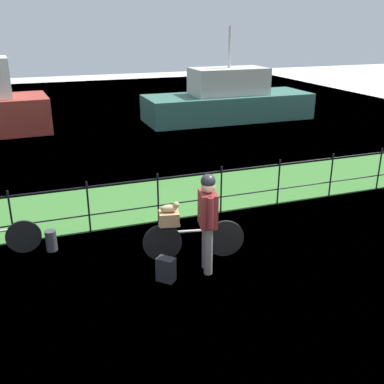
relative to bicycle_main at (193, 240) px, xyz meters
The scene contains 11 objects.
ground_plane 0.94m from the bicycle_main, 50.85° to the right, with size 60.00×60.00×0.00m, color beige.
grass_strip 2.92m from the bicycle_main, 79.05° to the left, with size 27.00×2.40×0.03m, color #38702D.
harbor_water 10.92m from the bicycle_main, 87.10° to the left, with size 30.00×30.00×0.00m, color #426684.
iron_fence 1.75m from the bicycle_main, 71.38° to the left, with size 18.04×0.04×1.05m.
bicycle_main is the anchor object (origin of this frame).
wooden_crate 0.59m from the bicycle_main, 168.29° to the left, with size 0.33×0.28×0.23m, color #A87F51.
terrier_dog 0.72m from the bicycle_main, 168.29° to the left, with size 0.32×0.19×0.18m.
cyclist_person 0.81m from the bicycle_main, 81.10° to the right, with size 0.34×0.53×1.68m.
backpack_on_paving 0.86m from the bicycle_main, 140.24° to the right, with size 0.28×0.18×0.40m, color black.
mooring_bollard 2.56m from the bicycle_main, 153.52° to the left, with size 0.20×0.20×0.38m, color #38383D.
moored_boat_mid 11.94m from the bicycle_main, 62.70° to the left, with size 6.92×2.37×3.70m.
Camera 1 is at (-2.96, -5.83, 3.87)m, focal length 42.14 mm.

